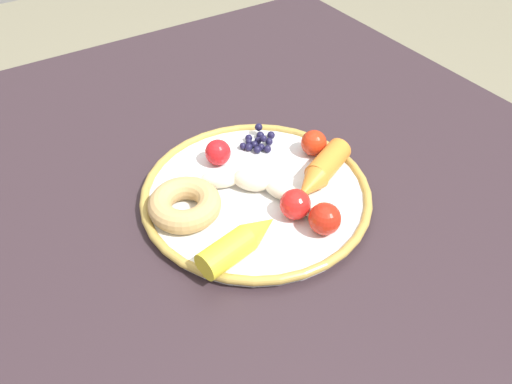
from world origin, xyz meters
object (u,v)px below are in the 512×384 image
(tomato_far, at_px, (218,152))
(dining_table, at_px, (268,244))
(carrot_orange, at_px, (321,172))
(donut, at_px, (185,204))
(banana, at_px, (250,186))
(carrot_yellow, at_px, (241,242))
(tomato_near, at_px, (314,143))
(tomato_extra, at_px, (325,219))
(plate, at_px, (256,194))
(blueberry_pile, at_px, (258,141))
(tomato_mid, at_px, (295,204))

(tomato_far, bearing_deg, dining_table, 11.64)
(carrot_orange, bearing_deg, donut, -104.00)
(banana, height_order, carrot_yellow, carrot_yellow)
(banana, bearing_deg, tomato_near, 100.81)
(banana, xyz_separation_m, tomato_extra, (0.11, 0.04, 0.01))
(plate, relative_size, tomato_near, 8.25)
(donut, distance_m, tomato_far, 0.11)
(carrot_orange, bearing_deg, banana, -109.50)
(dining_table, xyz_separation_m, tomato_near, (-0.04, 0.11, 0.11))
(plate, bearing_deg, donut, -98.74)
(dining_table, xyz_separation_m, carrot_yellow, (0.06, -0.08, 0.11))
(carrot_orange, height_order, donut, carrot_orange)
(tomato_near, bearing_deg, blueberry_pile, -137.20)
(plate, relative_size, tomato_far, 8.41)
(tomato_extra, bearing_deg, plate, -162.71)
(plate, relative_size, carrot_yellow, 2.68)
(banana, relative_size, tomato_mid, 4.13)
(carrot_orange, height_order, tomato_extra, tomato_extra)
(tomato_mid, xyz_separation_m, tomato_far, (-0.15, -0.03, -0.00))
(banana, relative_size, blueberry_pile, 2.66)
(banana, relative_size, carrot_orange, 1.31)
(tomato_far, bearing_deg, blueberry_pile, 93.92)
(carrot_yellow, bearing_deg, blueberry_pile, 141.51)
(carrot_orange, xyz_separation_m, tomato_far, (-0.11, -0.10, 0.00))
(dining_table, relative_size, carrot_yellow, 9.89)
(tomato_extra, bearing_deg, dining_table, -164.91)
(dining_table, relative_size, carrot_orange, 9.15)
(banana, height_order, tomato_mid, tomato_mid)
(blueberry_pile, relative_size, tomato_mid, 1.55)
(plate, distance_m, carrot_yellow, 0.11)
(plate, height_order, donut, donut)
(carrot_orange, xyz_separation_m, carrot_yellow, (0.05, -0.16, -0.00))
(dining_table, bearing_deg, banana, -139.99)
(dining_table, bearing_deg, carrot_orange, 80.79)
(tomato_far, bearing_deg, carrot_orange, 40.59)
(banana, distance_m, carrot_yellow, 0.10)
(banana, xyz_separation_m, tomato_near, (-0.02, 0.12, 0.01))
(dining_table, relative_size, banana, 7.00)
(plate, distance_m, tomato_extra, 0.11)
(dining_table, relative_size, tomato_far, 30.98)
(carrot_orange, bearing_deg, tomato_far, -139.41)
(donut, bearing_deg, plate, 81.26)
(tomato_near, bearing_deg, dining_table, -67.43)
(carrot_orange, bearing_deg, blueberry_pile, -167.90)
(blueberry_pile, bearing_deg, tomato_mid, -15.62)
(blueberry_pile, height_order, tomato_far, tomato_far)
(carrot_yellow, xyz_separation_m, tomato_mid, (-0.02, 0.09, 0.00))
(carrot_orange, height_order, tomato_mid, tomato_mid)
(blueberry_pile, bearing_deg, banana, -38.83)
(blueberry_pile, distance_m, tomato_near, 0.08)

